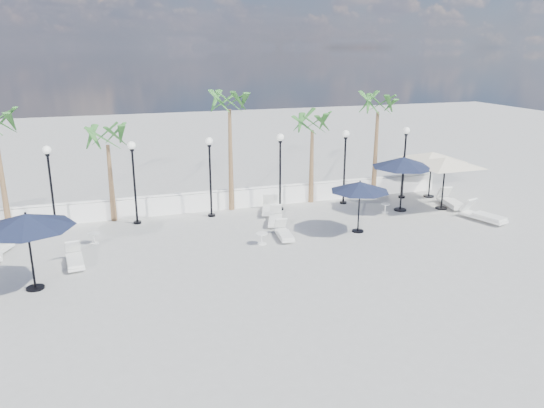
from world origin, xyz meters
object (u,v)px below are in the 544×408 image
object	(u,v)px
lounger_7	(483,215)
lounger_8	(451,202)
lounger_4	(275,219)
parasol_navy_right	(403,162)
lounger_5	(269,208)
parasol_navy_mid	(360,187)
parasol_cream_sq_a	(446,158)
lounger_3	(75,259)
parasol_cream_sq_b	(432,152)
parasol_navy_left	(26,221)
lounger_6	(284,233)

from	to	relation	value
lounger_7	lounger_8	world-z (taller)	lounger_7
lounger_4	parasol_navy_right	world-z (taller)	parasol_navy_right
lounger_5	parasol_navy_mid	distance (m)	5.21
parasol_navy_mid	parasol_cream_sq_a	world-z (taller)	parasol_cream_sq_a
lounger_7	parasol_navy_mid	world-z (taller)	parasol_navy_mid
lounger_3	parasol_cream_sq_b	bearing A→B (deg)	7.22
lounger_8	parasol_navy_mid	distance (m)	6.86
lounger_3	lounger_7	xyz separation A→B (m)	(18.11, -0.40, 0.05)
parasol_navy_right	parasol_cream_sq_a	xyz separation A→B (m)	(2.12, -0.41, 0.18)
parasol_navy_mid	parasol_navy_right	size ratio (longest dim) A/B	0.84
lounger_5	lounger_7	size ratio (longest dim) A/B	0.87
parasol_navy_mid	parasol_cream_sq_a	distance (m)	5.92
lounger_3	lounger_4	bearing A→B (deg)	9.61
parasol_cream_sq_a	parasol_navy_right	bearing A→B (deg)	169.04
lounger_3	parasol_navy_mid	xyz separation A→B (m)	(11.80, 0.06, 1.82)
parasol_cream_sq_b	parasol_navy_left	bearing A→B (deg)	-163.48
lounger_4	parasol_cream_sq_b	distance (m)	9.84
parasol_cream_sq_b	parasol_cream_sq_a	bearing A→B (deg)	-108.26
lounger_3	lounger_4	xyz separation A→B (m)	(8.69, 2.30, -0.00)
lounger_7	parasol_navy_right	size ratio (longest dim) A/B	0.73
lounger_8	parasol_navy_left	world-z (taller)	parasol_navy_left
lounger_8	parasol_navy_left	distance (m)	19.83
lounger_4	lounger_6	distance (m)	1.99
parasol_cream_sq_a	lounger_4	bearing A→B (deg)	177.14
lounger_8	parasol_cream_sq_a	size ratio (longest dim) A/B	0.37
parasol_cream_sq_a	parasol_cream_sq_b	bearing A→B (deg)	71.74
lounger_3	lounger_5	bearing A→B (deg)	18.99
lounger_4	parasol_cream_sq_a	xyz separation A→B (m)	(8.73, -0.44, 2.40)
parasol_navy_left	parasol_navy_right	world-z (taller)	parasol_navy_right
lounger_7	parasol_navy_mid	distance (m)	6.57
parasol_cream_sq_b	lounger_5	bearing A→B (deg)	179.88
parasol_navy_left	parasol_cream_sq_a	world-z (taller)	parasol_cream_sq_a
lounger_8	parasol_navy_mid	bearing A→B (deg)	-152.41
lounger_3	parasol_navy_right	xyz separation A→B (m)	(15.29, 2.27, 2.22)
lounger_3	parasol_cream_sq_b	distance (m)	18.69
parasol_navy_right	lounger_6	bearing A→B (deg)	-164.13
parasol_navy_left	parasol_navy_mid	distance (m)	13.16
lounger_5	parasol_cream_sq_a	world-z (taller)	parasol_cream_sq_a
parasol_cream_sq_b	lounger_7	bearing A→B (deg)	-90.09
lounger_8	parasol_navy_mid	size ratio (longest dim) A/B	0.83
parasol_navy_right	lounger_7	bearing A→B (deg)	-43.43
parasol_navy_left	parasol_cream_sq_a	size ratio (longest dim) A/B	0.53
lounger_7	lounger_8	size ratio (longest dim) A/B	1.05
parasol_navy_left	parasol_navy_mid	world-z (taller)	parasol_navy_left
parasol_navy_mid	parasol_cream_sq_b	distance (m)	7.45
parasol_navy_mid	parasol_cream_sq_a	bearing A→B (deg)	17.78
parasol_navy_left	parasol_cream_sq_b	xyz separation A→B (m)	(19.34, 5.74, 0.06)
lounger_5	lounger_6	xyz separation A→B (m)	(-0.50, -3.69, -0.02)
lounger_3	parasol_navy_right	bearing A→B (deg)	3.25
lounger_7	parasol_cream_sq_b	bearing A→B (deg)	72.75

